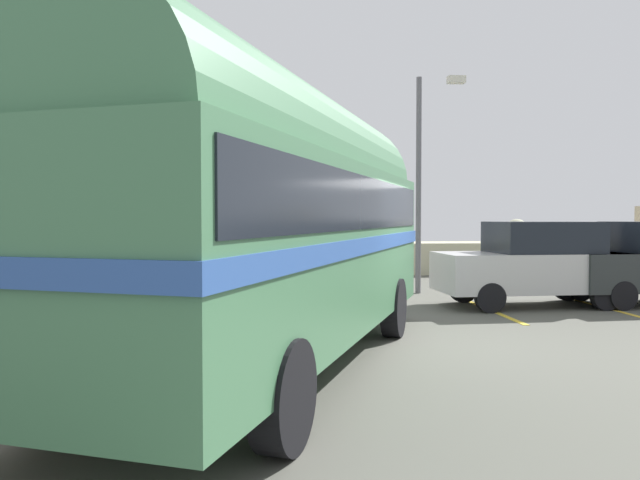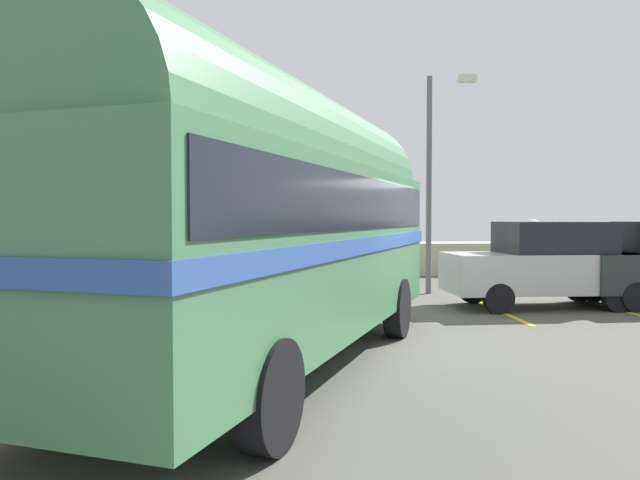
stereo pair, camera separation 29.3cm
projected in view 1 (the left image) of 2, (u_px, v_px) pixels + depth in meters
ground at (403, 343)px, 9.62m from camera, size 32.00×26.00×0.02m
breakwater at (333, 255)px, 21.36m from camera, size 31.36×2.11×2.40m
parking_lines at (599, 306)px, 13.54m from camera, size 5.32×4.40×0.01m
vintage_coach at (273, 211)px, 7.83m from camera, size 5.40×8.86×3.70m
parked_car_nearest at (534, 263)px, 13.52m from camera, size 4.18×1.90×1.86m
lamp_post at (424, 171)px, 15.76m from camera, size 1.19×0.42×5.55m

